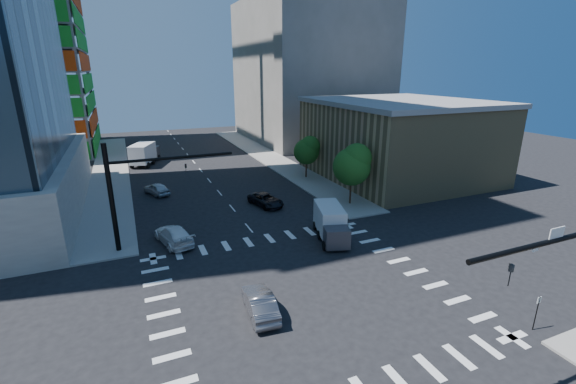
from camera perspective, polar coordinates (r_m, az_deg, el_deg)
ground at (r=27.27m, az=2.06°, el=-14.48°), size 160.00×160.00×0.00m
road_markings at (r=27.26m, az=2.06°, el=-14.47°), size 20.00×20.00×0.01m
sidewalk_ne at (r=66.42m, az=-2.80°, el=5.15°), size 5.00×60.00×0.15m
sidewalk_nw at (r=62.58m, az=-24.81°, el=2.72°), size 5.00×60.00×0.15m
commercial_building at (r=56.02m, az=16.02°, el=7.59°), size 20.50×22.50×10.60m
bg_building_ne at (r=84.34m, az=3.01°, el=17.36°), size 24.00×30.00×28.00m
signal_mast_nw at (r=33.58m, az=-22.34°, el=0.76°), size 10.20×0.40×9.00m
tree_south at (r=42.56m, az=9.65°, el=4.11°), size 4.16×4.16×6.82m
tree_north at (r=53.08m, az=2.92°, el=6.26°), size 3.54×3.52×5.78m
no_parking_sign at (r=27.16m, az=32.97°, el=-14.39°), size 0.30×0.06×2.20m
car_nb_far at (r=42.85m, az=-3.32°, el=-1.17°), size 3.35×5.22×1.34m
car_sb_near at (r=35.11m, az=-16.58°, el=-6.12°), size 3.35×5.68×1.54m
car_sb_mid at (r=49.23m, az=-18.88°, el=0.46°), size 3.14×4.55×1.44m
car_sb_cross at (r=24.83m, az=-4.20°, el=-16.07°), size 1.96×4.59×1.47m
box_truck_near at (r=34.41m, az=6.44°, el=-5.07°), size 3.77×5.86×2.85m
box_truck_far at (r=65.66m, az=-20.37°, el=5.20°), size 5.10×7.11×3.43m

